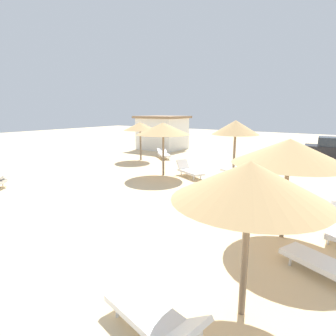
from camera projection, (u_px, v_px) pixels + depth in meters
The scene contains 13 objects.
ground_plane at pixel (115, 220), 8.90m from camera, with size 80.00×80.00×0.00m, color beige.
parasol_0 at pixel (289, 152), 7.19m from camera, with size 2.97×2.97×2.77m.
parasol_2 at pixel (250, 181), 4.31m from camera, with size 2.50×2.50×2.73m.
parasol_3 at pixel (163, 129), 14.48m from camera, with size 2.88×2.88×2.86m.
parasol_4 at pixel (236, 128), 12.91m from camera, with size 2.24×2.24×3.04m.
parasol_5 at pixel (140, 126), 19.11m from camera, with size 2.35×2.35×2.68m.
lounger_0 at pixel (329, 265), 5.71m from camera, with size 1.96×1.32×0.78m.
lounger_2 at pixel (155, 317), 4.27m from camera, with size 1.98×1.01×0.70m.
lounger_3 at pixel (189, 171), 14.63m from camera, with size 1.94×1.37×0.80m.
lounger_4 at pixel (237, 168), 15.39m from camera, with size 1.30×2.01×0.64m.
lounger_5 at pixel (164, 154), 20.32m from camera, with size 1.86×1.75×0.62m.
parked_car at pixel (336, 151), 18.37m from camera, with size 4.15×2.30×1.72m.
beach_cabana at pixel (162, 132), 24.83m from camera, with size 4.08×3.65×2.99m.
Camera 1 is at (6.19, -5.86, 3.50)m, focal length 29.17 mm.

